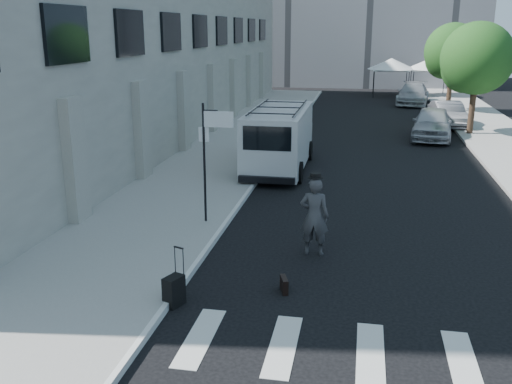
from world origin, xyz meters
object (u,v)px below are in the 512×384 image
at_px(briefcase, 284,285).
at_px(cargo_van, 280,138).
at_px(businessman, 314,216).
at_px(parked_car_c, 413,94).
at_px(parked_car_b, 448,114).
at_px(parked_car_a, 432,123).
at_px(suitcase, 174,291).

distance_m(briefcase, cargo_van, 11.68).
bearing_deg(cargo_van, businessman, -76.36).
distance_m(businessman, briefcase, 2.53).
bearing_deg(briefcase, businessman, 60.86).
xyz_separation_m(businessman, parked_car_c, (4.78, 31.44, -0.24)).
bearing_deg(parked_car_b, parked_car_a, -113.70).
xyz_separation_m(cargo_van, parked_car_a, (6.96, 7.99, -0.46)).
bearing_deg(businessman, suitcase, 54.30).
height_order(parked_car_a, parked_car_b, parked_car_a).
relative_size(suitcase, cargo_van, 0.19).
bearing_deg(cargo_van, parked_car_a, 48.75).
bearing_deg(businessman, parked_car_a, -103.17).
bearing_deg(businessman, parked_car_b, -103.62).
distance_m(cargo_van, parked_car_b, 14.78).
xyz_separation_m(briefcase, parked_car_b, (6.49, 23.70, 0.56)).
bearing_deg(businessman, parked_car_c, -96.45).
relative_size(cargo_van, parked_car_c, 1.23).
distance_m(businessman, cargo_van, 9.42).
distance_m(businessman, parked_car_c, 31.81).
xyz_separation_m(parked_car_b, parked_car_c, (-1.27, 10.09, 0.06)).
height_order(businessman, parked_car_c, businessman).
bearing_deg(parked_car_b, briefcase, -111.41).
height_order(businessman, briefcase, businessman).
height_order(briefcase, parked_car_a, parked_car_a).
bearing_deg(parked_car_c, suitcase, -94.39).
bearing_deg(parked_car_b, suitcase, -115.44).
distance_m(parked_car_b, parked_car_c, 10.17).
height_order(parked_car_b, parked_car_c, parked_car_c).
distance_m(businessman, suitcase, 4.37).
xyz_separation_m(briefcase, parked_car_c, (5.22, 33.78, 0.62)).
bearing_deg(parked_car_a, parked_car_c, 97.24).
distance_m(briefcase, parked_car_a, 20.15).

